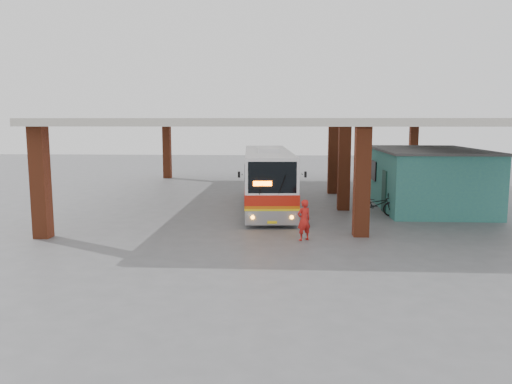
{
  "coord_description": "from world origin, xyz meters",
  "views": [
    {
      "loc": [
        -0.05,
        -22.68,
        4.53
      ],
      "look_at": [
        -1.35,
        0.0,
        1.31
      ],
      "focal_mm": 35.0,
      "sensor_mm": 36.0,
      "label": 1
    }
  ],
  "objects_px": {
    "pedestrian": "(304,220)",
    "red_chair": "(363,189)",
    "motorcycle": "(376,204)",
    "coach_bus": "(267,178)"
  },
  "relations": [
    {
      "from": "coach_bus",
      "to": "pedestrian",
      "type": "xyz_separation_m",
      "value": [
        1.65,
        -7.29,
        -0.81
      ]
    },
    {
      "from": "motorcycle",
      "to": "red_chair",
      "type": "distance_m",
      "value": 7.25
    },
    {
      "from": "pedestrian",
      "to": "red_chair",
      "type": "distance_m",
      "value": 13.2
    },
    {
      "from": "motorcycle",
      "to": "pedestrian",
      "type": "height_order",
      "value": "pedestrian"
    },
    {
      "from": "pedestrian",
      "to": "red_chair",
      "type": "xyz_separation_m",
      "value": [
        4.18,
        12.52,
        -0.44
      ]
    },
    {
      "from": "coach_bus",
      "to": "red_chair",
      "type": "height_order",
      "value": "coach_bus"
    },
    {
      "from": "pedestrian",
      "to": "red_chair",
      "type": "height_order",
      "value": "pedestrian"
    },
    {
      "from": "motorcycle",
      "to": "pedestrian",
      "type": "distance_m",
      "value": 6.44
    },
    {
      "from": "coach_bus",
      "to": "motorcycle",
      "type": "bearing_deg",
      "value": -24.78
    },
    {
      "from": "coach_bus",
      "to": "motorcycle",
      "type": "relative_size",
      "value": 5.3
    }
  ]
}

